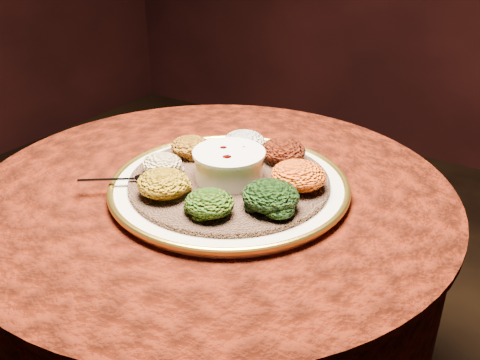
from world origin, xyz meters
The scene contains 13 objects.
table centered at (0.00, 0.00, 0.55)m, with size 0.96×0.96×0.73m.
platter centered at (0.04, 0.00, 0.75)m, with size 0.47×0.47×0.02m.
injera centered at (0.04, 0.00, 0.76)m, with size 0.39×0.39×0.01m, color brown.
stew_bowl centered at (0.04, 0.00, 0.80)m, with size 0.14×0.14×0.06m.
spoon centered at (-0.10, -0.10, 0.77)m, with size 0.12×0.09×0.01m.
portion_ayib centered at (-0.01, 0.13, 0.78)m, with size 0.09×0.08×0.04m, color silver.
portion_kitfo centered at (0.09, 0.13, 0.78)m, with size 0.10×0.09×0.05m, color black.
portion_tikil centered at (0.17, 0.04, 0.79)m, with size 0.10×0.10×0.05m, color orange.
portion_gomen centered at (0.16, -0.05, 0.79)m, with size 0.10×0.10×0.05m, color black.
portion_mixveg centered at (0.08, -0.13, 0.78)m, with size 0.09×0.08×0.04m, color #A3460A.
portion_kik centered at (-0.02, -0.12, 0.79)m, with size 0.10×0.09×0.05m, color #B4870F.
portion_timatim centered at (-0.09, -0.05, 0.78)m, with size 0.08×0.08×0.04m, color maroon.
portion_shiro centered at (-0.09, 0.04, 0.78)m, with size 0.09×0.08×0.04m, color #946311.
Camera 1 is at (0.56, -0.76, 1.24)m, focal length 40.00 mm.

